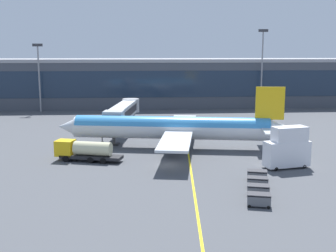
{
  "coord_description": "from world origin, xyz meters",
  "views": [
    {
      "loc": [
        -4.56,
        -62.83,
        17.34
      ],
      "look_at": [
        0.75,
        9.28,
        4.5
      ],
      "focal_mm": 45.03,
      "sensor_mm": 36.0,
      "label": 1
    }
  ],
  "objects_px": {
    "catering_lift": "(288,148)",
    "fuel_tanker": "(84,150)",
    "main_airliner": "(173,128)",
    "baggage_cart_2": "(258,182)",
    "baggage_cart_0": "(259,199)",
    "baggage_cart_3": "(257,175)",
    "baggage_cart_1": "(258,190)"
  },
  "relations": [
    {
      "from": "fuel_tanker",
      "to": "baggage_cart_0",
      "type": "distance_m",
      "value": 31.11
    },
    {
      "from": "fuel_tanker",
      "to": "baggage_cart_1",
      "type": "distance_m",
      "value": 29.65
    },
    {
      "from": "main_airliner",
      "to": "baggage_cart_2",
      "type": "xyz_separation_m",
      "value": [
        8.92,
        -23.23,
        -3.04
      ]
    },
    {
      "from": "baggage_cart_0",
      "to": "baggage_cart_3",
      "type": "xyz_separation_m",
      "value": [
        2.44,
        9.29,
        0.0
      ]
    },
    {
      "from": "catering_lift",
      "to": "baggage_cart_1",
      "type": "relative_size",
      "value": 2.43
    },
    {
      "from": "fuel_tanker",
      "to": "catering_lift",
      "type": "xyz_separation_m",
      "value": [
        30.98,
        -6.36,
        1.32
      ]
    },
    {
      "from": "fuel_tanker",
      "to": "catering_lift",
      "type": "distance_m",
      "value": 31.65
    },
    {
      "from": "fuel_tanker",
      "to": "baggage_cart_2",
      "type": "height_order",
      "value": "fuel_tanker"
    },
    {
      "from": "fuel_tanker",
      "to": "catering_lift",
      "type": "relative_size",
      "value": 1.54
    },
    {
      "from": "baggage_cart_3",
      "to": "baggage_cart_0",
      "type": "bearing_deg",
      "value": -104.71
    },
    {
      "from": "baggage_cart_0",
      "to": "baggage_cart_2",
      "type": "bearing_deg",
      "value": 75.29
    },
    {
      "from": "catering_lift",
      "to": "baggage_cart_0",
      "type": "height_order",
      "value": "catering_lift"
    },
    {
      "from": "baggage_cart_2",
      "to": "catering_lift",
      "type": "bearing_deg",
      "value": 52.21
    },
    {
      "from": "baggage_cart_1",
      "to": "baggage_cart_3",
      "type": "height_order",
      "value": "same"
    },
    {
      "from": "main_airliner",
      "to": "baggage_cart_1",
      "type": "xyz_separation_m",
      "value": [
        8.1,
        -26.33,
        -3.04
      ]
    },
    {
      "from": "catering_lift",
      "to": "fuel_tanker",
      "type": "bearing_deg",
      "value": 168.39
    },
    {
      "from": "fuel_tanker",
      "to": "catering_lift",
      "type": "bearing_deg",
      "value": -11.61
    },
    {
      "from": "baggage_cart_1",
      "to": "baggage_cart_2",
      "type": "bearing_deg",
      "value": 75.29
    },
    {
      "from": "main_airliner",
      "to": "catering_lift",
      "type": "height_order",
      "value": "main_airliner"
    },
    {
      "from": "baggage_cart_0",
      "to": "baggage_cart_1",
      "type": "distance_m",
      "value": 3.2
    },
    {
      "from": "baggage_cart_2",
      "to": "baggage_cart_3",
      "type": "bearing_deg",
      "value": 75.29
    },
    {
      "from": "baggage_cart_1",
      "to": "catering_lift",
      "type": "bearing_deg",
      "value": 57.11
    },
    {
      "from": "main_airliner",
      "to": "baggage_cart_3",
      "type": "bearing_deg",
      "value": -64.21
    },
    {
      "from": "baggage_cart_0",
      "to": "baggage_cart_2",
      "type": "distance_m",
      "value": 6.4
    },
    {
      "from": "main_airliner",
      "to": "baggage_cart_0",
      "type": "xyz_separation_m",
      "value": [
        7.29,
        -29.42,
        -3.04
      ]
    },
    {
      "from": "baggage_cart_0",
      "to": "baggage_cart_2",
      "type": "relative_size",
      "value": 1.0
    },
    {
      "from": "baggage_cart_1",
      "to": "baggage_cart_2",
      "type": "xyz_separation_m",
      "value": [
        0.81,
        3.1,
        0.0
      ]
    },
    {
      "from": "main_airliner",
      "to": "catering_lift",
      "type": "xyz_separation_m",
      "value": [
        16.07,
        -14.01,
        -0.76
      ]
    },
    {
      "from": "baggage_cart_2",
      "to": "baggage_cart_3",
      "type": "height_order",
      "value": "same"
    },
    {
      "from": "main_airliner",
      "to": "catering_lift",
      "type": "bearing_deg",
      "value": -41.09
    },
    {
      "from": "baggage_cart_1",
      "to": "baggage_cart_0",
      "type": "bearing_deg",
      "value": -104.71
    },
    {
      "from": "baggage_cart_0",
      "to": "baggage_cart_3",
      "type": "height_order",
      "value": "same"
    }
  ]
}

